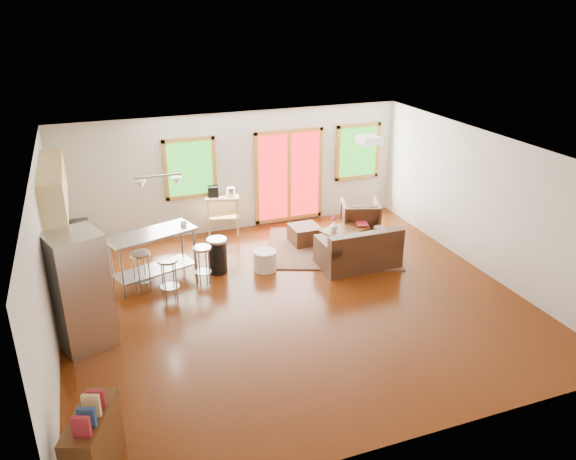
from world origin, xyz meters
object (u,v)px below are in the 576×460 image
object	(u,v)px
rug	(333,248)
island	(153,248)
armchair	(360,215)
refrigerator	(81,291)
ottoman	(305,235)
kitchen_cart	(221,201)
coffee_table	(344,231)
loveseat	(359,251)

from	to	relation	value
rug	island	distance (m)	3.70
rug	armchair	bearing A→B (deg)	31.88
armchair	refrigerator	distance (m)	6.27
ottoman	refrigerator	size ratio (longest dim) A/B	0.32
rug	kitchen_cart	xyz separation A→B (m)	(-1.93, 1.57, 0.73)
rug	coffee_table	world-z (taller)	coffee_table
loveseat	coffee_table	world-z (taller)	loveseat
ottoman	armchair	bearing A→B (deg)	4.76
coffee_table	kitchen_cart	size ratio (longest dim) A/B	0.99
rug	kitchen_cart	bearing A→B (deg)	140.89
coffee_table	ottoman	world-z (taller)	ottoman
rug	island	xyz separation A→B (m)	(-3.63, -0.22, 0.65)
island	armchair	bearing A→B (deg)	9.76
island	kitchen_cart	bearing A→B (deg)	46.34
rug	coffee_table	size ratio (longest dim) A/B	2.47
loveseat	kitchen_cart	xyz separation A→B (m)	(-2.05, 2.49, 0.43)
loveseat	island	xyz separation A→B (m)	(-3.75, 0.70, 0.35)
rug	loveseat	xyz separation A→B (m)	(0.12, -0.92, 0.30)
coffee_table	armchair	bearing A→B (deg)	39.68
rug	armchair	world-z (taller)	armchair
coffee_table	loveseat	bearing A→B (deg)	-99.12
coffee_table	ottoman	distance (m)	0.84
loveseat	armchair	distance (m)	1.68
rug	ottoman	distance (m)	0.66
loveseat	armchair	size ratio (longest dim) A/B	1.86
kitchen_cart	loveseat	bearing A→B (deg)	-50.55
rug	island	world-z (taller)	island
rug	armchair	xyz separation A→B (m)	(0.90, 0.56, 0.39)
loveseat	coffee_table	bearing A→B (deg)	81.25
refrigerator	island	bearing A→B (deg)	33.54
island	rug	bearing A→B (deg)	3.43
rug	coffee_table	xyz separation A→B (m)	(0.27, 0.04, 0.31)
island	ottoman	bearing A→B (deg)	11.84
coffee_table	kitchen_cart	xyz separation A→B (m)	(-2.20, 1.53, 0.42)
loveseat	armchair	bearing A→B (deg)	62.45
loveseat	island	world-z (taller)	island
kitchen_cart	island	bearing A→B (deg)	-133.66
armchair	rug	bearing A→B (deg)	50.71
island	loveseat	bearing A→B (deg)	-10.61
coffee_table	ottoman	bearing A→B (deg)	150.09
kitchen_cart	rug	bearing A→B (deg)	-39.11
refrigerator	armchair	bearing A→B (deg)	3.34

